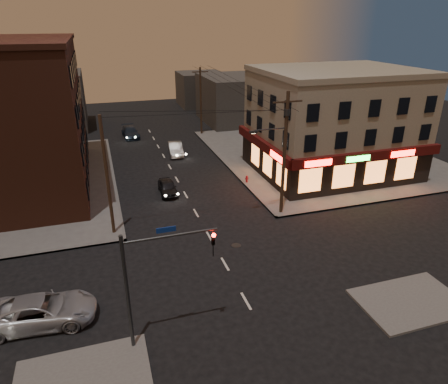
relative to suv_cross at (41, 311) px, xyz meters
name	(u,v)px	position (x,y,z in m)	size (l,w,h in m)	color
ground	(225,264)	(11.04, 2.34, -0.79)	(120.00, 120.00, 0.00)	black
sidewalk_ne	(318,153)	(29.04, 21.34, -0.71)	(24.00, 28.00, 0.15)	#514F4C
pizza_building	(333,122)	(26.97, 15.77, 4.56)	(15.85, 12.85, 10.50)	gray
brick_apartment	(11,119)	(-3.46, 21.34, 5.86)	(12.00, 20.00, 13.00)	#4B2518
bg_building_ne_a	(236,99)	(25.04, 40.34, 2.71)	(10.00, 12.00, 7.00)	#3F3D3A
bg_building_nw	(52,101)	(-1.96, 44.34, 3.21)	(9.00, 10.00, 8.00)	#3F3D3A
bg_building_ne_b	(201,89)	(23.04, 54.34, 2.21)	(8.00, 8.00, 6.00)	#3F3D3A
utility_pole_main	(283,148)	(17.72, 8.14, 4.97)	(4.20, 0.44, 10.00)	#382619
utility_pole_far	(201,101)	(17.84, 34.34, 3.86)	(0.26, 0.26, 9.00)	#382619
utility_pole_west	(107,177)	(4.24, 8.84, 3.86)	(0.24, 0.24, 9.00)	#382619
traffic_signal	(148,274)	(5.47, -3.26, 3.37)	(4.49, 0.32, 6.47)	#333538
suv_cross	(41,311)	(0.00, 0.00, 0.00)	(2.61, 5.67, 1.57)	#9E9FA7
sedan_near	(167,187)	(9.51, 15.13, -0.14)	(1.53, 3.79, 1.29)	black
sedan_mid	(176,149)	(12.54, 26.39, -0.05)	(1.55, 4.45, 1.47)	gray
sedan_far	(130,132)	(8.12, 35.83, -0.07)	(2.00, 4.91, 1.42)	#1B2636
fire_hydrant	(247,179)	(17.44, 15.20, -0.25)	(0.31, 0.31, 0.70)	maroon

